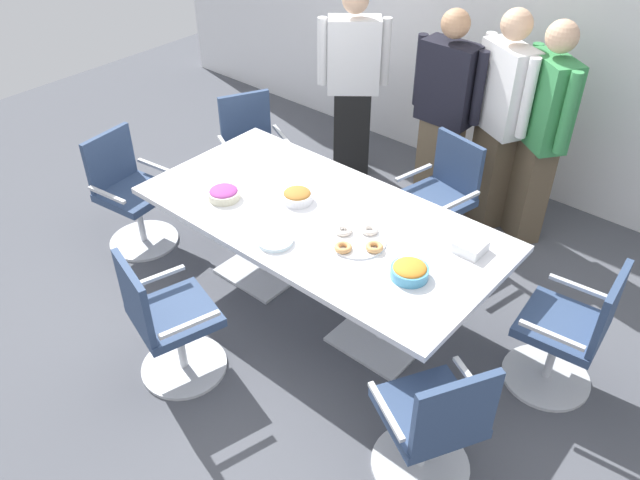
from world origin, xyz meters
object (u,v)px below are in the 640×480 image
at_px(person_standing_3, 540,133).
at_px(person_standing_0, 353,83).
at_px(office_chair_4, 131,197).
at_px(plate_stack, 275,241).
at_px(snack_bowl_candy_mix, 224,193).
at_px(office_chair_1, 568,336).
at_px(office_chair_3, 253,156).
at_px(office_chair_2, 439,203).
at_px(napkin_pile, 470,246).
at_px(donut_platter, 358,240).
at_px(office_chair_5, 168,325).
at_px(office_chair_0, 432,427).
at_px(snack_bowl_chips_orange, 410,271).
at_px(conference_table, 320,231).
at_px(person_standing_1, 444,112).
at_px(snack_bowl_pretzels, 297,196).
at_px(person_standing_2, 499,120).

bearing_deg(person_standing_3, person_standing_0, 40.90).
bearing_deg(person_standing_0, office_chair_4, 32.97).
bearing_deg(plate_stack, snack_bowl_candy_mix, 167.43).
bearing_deg(office_chair_1, snack_bowl_candy_mix, 101.18).
xyz_separation_m(office_chair_3, office_chair_4, (-0.25, -1.07, 0.00)).
xyz_separation_m(office_chair_2, napkin_pile, (0.67, -0.79, 0.38)).
bearing_deg(person_standing_3, office_chair_4, 79.40).
bearing_deg(donut_platter, office_chair_5, -121.63).
bearing_deg(office_chair_0, office_chair_2, 60.11).
height_order(person_standing_0, snack_bowl_chips_orange, person_standing_0).
bearing_deg(conference_table, plate_stack, -91.96).
xyz_separation_m(office_chair_2, office_chair_5, (-0.52, -2.18, 0.00)).
relative_size(person_standing_1, plate_stack, 7.63).
distance_m(office_chair_1, snack_bowl_candy_mix, 2.34).
relative_size(snack_bowl_pretzels, donut_platter, 0.58).
bearing_deg(snack_bowl_candy_mix, person_standing_0, 101.07).
relative_size(office_chair_2, snack_bowl_chips_orange, 4.15).
distance_m(person_standing_2, snack_bowl_candy_mix, 2.18).
bearing_deg(office_chair_0, office_chair_1, 15.46).
xyz_separation_m(office_chair_3, person_standing_0, (0.36, 0.90, 0.47)).
bearing_deg(donut_platter, plate_stack, -138.95).
bearing_deg(person_standing_2, person_standing_3, -150.88).
relative_size(person_standing_2, donut_platter, 4.95).
bearing_deg(office_chair_4, napkin_pile, 97.99).
distance_m(person_standing_1, napkin_pile, 1.63).
relative_size(office_chair_5, person_standing_0, 0.54).
height_order(office_chair_0, napkin_pile, office_chair_0).
bearing_deg(office_chair_5, donut_platter, 74.08).
bearing_deg(office_chair_3, person_standing_2, 146.56).
bearing_deg(donut_platter, conference_table, 168.81).
relative_size(snack_bowl_pretzels, plate_stack, 0.93).
height_order(office_chair_4, person_standing_2, person_standing_2).
relative_size(snack_bowl_chips_orange, napkin_pile, 1.30).
distance_m(office_chair_1, office_chair_2, 1.51).
bearing_deg(donut_platter, snack_bowl_candy_mix, -168.82).
xyz_separation_m(person_standing_2, snack_bowl_pretzels, (-0.58, -1.65, -0.12)).
xyz_separation_m(snack_bowl_candy_mix, snack_bowl_pretzels, (0.40, 0.29, 0.00)).
bearing_deg(napkin_pile, office_chair_1, 7.41).
bearing_deg(person_standing_2, snack_bowl_candy_mix, 91.22).
relative_size(conference_table, person_standing_1, 1.42).
bearing_deg(office_chair_2, conference_table, 88.84).
height_order(office_chair_0, snack_bowl_pretzels, office_chair_0).
bearing_deg(snack_bowl_chips_orange, office_chair_4, -173.92).
distance_m(person_standing_0, snack_bowl_chips_orange, 2.46).
bearing_deg(person_standing_0, office_chair_0, 95.96).
bearing_deg(office_chair_4, person_standing_1, 135.08).
distance_m(office_chair_3, person_standing_1, 1.63).
distance_m(snack_bowl_pretzels, plate_stack, 0.48).
bearing_deg(office_chair_3, person_standing_3, 142.46).
relative_size(plate_stack, napkin_pile, 1.31).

